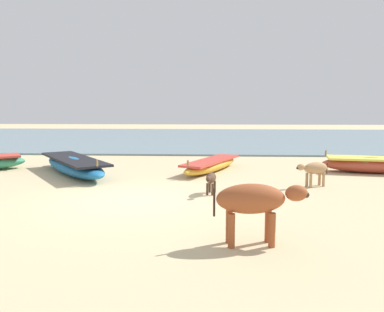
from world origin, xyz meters
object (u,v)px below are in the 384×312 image
at_px(fishing_boat_1, 74,165).
at_px(calf_near_tan, 314,169).
at_px(fishing_boat_4, 371,164).
at_px(calf_far_dark, 211,179).
at_px(fishing_boat_5, 211,165).
at_px(cow_adult_rust, 254,201).

distance_m(fishing_boat_1, calf_near_tan, 7.65).
xyz_separation_m(fishing_boat_4, calf_far_dark, (-5.40, -3.60, 0.11)).
distance_m(fishing_boat_4, fishing_boat_5, 5.41).
bearing_deg(fishing_boat_5, calf_near_tan, 72.65).
bearing_deg(fishing_boat_5, calf_far_dark, 23.92).
distance_m(fishing_boat_1, fishing_boat_4, 10.01).
relative_size(fishing_boat_5, cow_adult_rust, 2.46).
relative_size(fishing_boat_1, fishing_boat_4, 1.38).
bearing_deg(calf_near_tan, fishing_boat_5, -66.74).
bearing_deg(fishing_boat_1, fishing_boat_4, 58.27).
distance_m(cow_adult_rust, calf_far_dark, 3.78).
distance_m(fishing_boat_4, cow_adult_rust, 8.68).
relative_size(cow_adult_rust, calf_near_tan, 1.53).
bearing_deg(cow_adult_rust, fishing_boat_1, 122.88).
height_order(fishing_boat_1, cow_adult_rust, cow_adult_rust).
height_order(cow_adult_rust, calf_far_dark, cow_adult_rust).
xyz_separation_m(fishing_boat_4, cow_adult_rust, (-4.69, -7.29, 0.44)).
bearing_deg(fishing_boat_4, calf_far_dark, 43.22).
bearing_deg(calf_near_tan, fishing_boat_4, -160.83).
bearing_deg(calf_far_dark, fishing_boat_5, -170.33).
bearing_deg(fishing_boat_1, fishing_boat_5, 64.13).
bearing_deg(fishing_boat_4, cow_adult_rust, 66.81).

